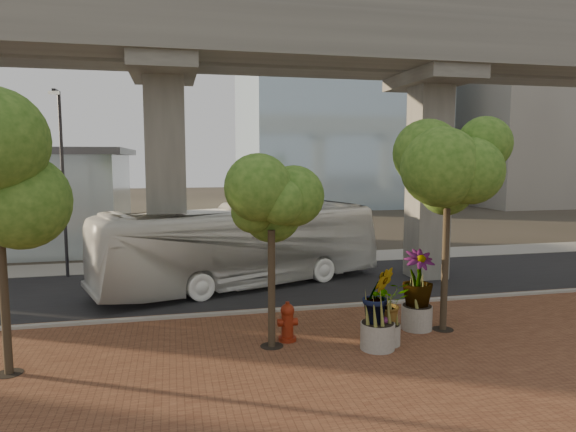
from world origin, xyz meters
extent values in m
plane|color=#312E24|center=(0.00, 0.00, 0.00)|extent=(160.00, 160.00, 0.00)
cube|color=brown|center=(0.00, -8.00, 0.03)|extent=(70.00, 13.00, 0.06)
cube|color=black|center=(0.00, 2.00, 0.02)|extent=(90.00, 8.00, 0.04)
cube|color=gray|center=(0.00, -2.00, 0.08)|extent=(70.00, 0.25, 0.16)
cube|color=gray|center=(0.00, 7.50, 0.03)|extent=(90.00, 3.00, 0.06)
cube|color=gray|center=(0.00, 0.40, 10.50)|extent=(72.00, 2.40, 1.80)
cube|color=gray|center=(0.00, 3.60, 10.50)|extent=(72.00, 2.40, 1.80)
cube|color=gray|center=(0.00, 4.70, 11.90)|extent=(72.00, 0.12, 1.00)
cube|color=gray|center=(38.00, 36.00, 12.00)|extent=(18.00, 16.00, 24.00)
imported|color=white|center=(-2.80, 2.18, 1.82)|extent=(13.32, 7.10, 3.63)
cylinder|color=maroon|center=(-2.38, -5.07, 0.12)|extent=(0.56, 0.56, 0.12)
cylinder|color=maroon|center=(-2.38, -5.07, 0.57)|extent=(0.37, 0.37, 0.90)
sphere|color=maroon|center=(-2.38, -5.07, 1.02)|extent=(0.43, 0.43, 0.43)
cylinder|color=maroon|center=(-2.38, -5.07, 1.22)|extent=(0.12, 0.12, 0.15)
cylinder|color=maroon|center=(-2.38, -5.07, 0.65)|extent=(0.62, 0.25, 0.25)
cylinder|color=#ACA59B|center=(0.50, -6.04, 0.38)|extent=(0.81, 0.81, 0.63)
imported|color=#2D5917|center=(0.50, -6.04, 1.37)|extent=(1.80, 1.80, 1.35)
cylinder|color=#A09A91|center=(2.04, -4.94, 0.45)|extent=(1.01, 1.01, 0.79)
imported|color=#2D5917|center=(2.04, -4.94, 1.77)|extent=(2.47, 2.47, 1.85)
cylinder|color=#AAA29A|center=(0.08, -6.32, 0.46)|extent=(1.02, 1.02, 0.79)
imported|color=#2D5917|center=(0.08, -6.32, 1.70)|extent=(2.26, 2.26, 1.70)
cylinder|color=#443827|center=(-10.07, -5.84, 1.99)|extent=(0.22, 0.22, 3.87)
cylinder|color=black|center=(-10.07, -5.84, 0.07)|extent=(0.70, 0.70, 0.01)
cylinder|color=#443827|center=(-2.95, -5.43, 1.83)|extent=(0.22, 0.22, 3.54)
cylinder|color=black|center=(-2.95, -5.43, 0.07)|extent=(0.70, 0.70, 0.01)
cylinder|color=#443827|center=(2.87, -5.18, 2.08)|extent=(0.22, 0.22, 4.04)
cylinder|color=black|center=(2.87, -5.18, 0.07)|extent=(0.70, 0.70, 0.01)
cylinder|color=#2B2B30|center=(-10.76, 5.77, 4.35)|extent=(0.15, 0.15, 8.63)
cube|color=#2B2B30|center=(-10.76, 5.23, 8.67)|extent=(0.16, 1.08, 0.16)
cube|color=silver|center=(-10.76, 4.69, 8.56)|extent=(0.43, 0.22, 0.13)
cylinder|color=#29292D|center=(7.32, 5.55, 3.86)|extent=(0.13, 0.13, 7.65)
cube|color=#29292D|center=(7.32, 5.07, 7.69)|extent=(0.14, 0.96, 0.14)
cube|color=silver|center=(7.32, 4.59, 7.59)|extent=(0.38, 0.19, 0.11)
camera|label=1|loc=(-5.76, -20.08, 5.71)|focal=32.00mm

